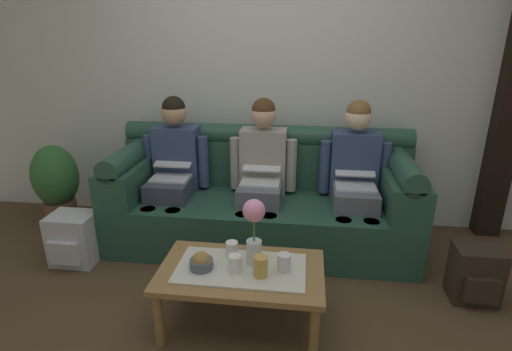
{
  "coord_description": "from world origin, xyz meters",
  "views": [
    {
      "loc": [
        0.35,
        -1.95,
        1.73
      ],
      "look_at": [
        -0.0,
        0.79,
        0.73
      ],
      "focal_mm": 28.3,
      "sensor_mm": 36.0,
      "label": 1
    }
  ],
  "objects_px": {
    "person_middle": "(262,168)",
    "flower_vase": "(254,225)",
    "snack_bowl": "(201,262)",
    "couch": "(262,201)",
    "coffee_table": "(241,276)",
    "person_left": "(174,165)",
    "cup_near_right": "(232,249)",
    "backpack_right": "(475,275)",
    "backpack_left": "(74,239)",
    "cup_near_left": "(261,266)",
    "cup_far_left": "(235,263)",
    "person_right": "(355,172)",
    "cup_far_center": "(284,262)",
    "potted_plant": "(56,183)"
  },
  "relations": [
    {
      "from": "snack_bowl",
      "to": "potted_plant",
      "type": "bearing_deg",
      "value": 145.29
    },
    {
      "from": "person_right",
      "to": "cup_far_left",
      "type": "height_order",
      "value": "person_right"
    },
    {
      "from": "person_left",
      "to": "snack_bowl",
      "type": "height_order",
      "value": "person_left"
    },
    {
      "from": "person_right",
      "to": "cup_near_left",
      "type": "distance_m",
      "value": 1.32
    },
    {
      "from": "person_left",
      "to": "potted_plant",
      "type": "height_order",
      "value": "person_left"
    },
    {
      "from": "person_left",
      "to": "backpack_left",
      "type": "bearing_deg",
      "value": -140.62
    },
    {
      "from": "person_middle",
      "to": "cup_far_left",
      "type": "xyz_separation_m",
      "value": [
        -0.03,
        -1.12,
        -0.2
      ]
    },
    {
      "from": "cup_far_left",
      "to": "backpack_left",
      "type": "relative_size",
      "value": 0.26
    },
    {
      "from": "potted_plant",
      "to": "person_right",
      "type": "bearing_deg",
      "value": -0.4
    },
    {
      "from": "person_left",
      "to": "potted_plant",
      "type": "distance_m",
      "value": 1.14
    },
    {
      "from": "cup_far_left",
      "to": "person_middle",
      "type": "bearing_deg",
      "value": 88.62
    },
    {
      "from": "couch",
      "to": "person_left",
      "type": "xyz_separation_m",
      "value": [
        -0.75,
        -0.0,
        0.29
      ]
    },
    {
      "from": "couch",
      "to": "cup_near_right",
      "type": "relative_size",
      "value": 26.17
    },
    {
      "from": "person_middle",
      "to": "backpack_right",
      "type": "bearing_deg",
      "value": -22.89
    },
    {
      "from": "snack_bowl",
      "to": "couch",
      "type": "bearing_deg",
      "value": 78.41
    },
    {
      "from": "cup_near_left",
      "to": "cup_near_right",
      "type": "bearing_deg",
      "value": 136.32
    },
    {
      "from": "coffee_table",
      "to": "backpack_right",
      "type": "relative_size",
      "value": 2.54
    },
    {
      "from": "coffee_table",
      "to": "cup_far_center",
      "type": "bearing_deg",
      "value": 0.66
    },
    {
      "from": "cup_near_left",
      "to": "backpack_right",
      "type": "bearing_deg",
      "value": 20.18
    },
    {
      "from": "person_middle",
      "to": "flower_vase",
      "type": "relative_size",
      "value": 2.96
    },
    {
      "from": "cup_near_right",
      "to": "person_left",
      "type": "bearing_deg",
      "value": 125.11
    },
    {
      "from": "coffee_table",
      "to": "backpack_right",
      "type": "distance_m",
      "value": 1.58
    },
    {
      "from": "cup_near_left",
      "to": "cup_far_center",
      "type": "xyz_separation_m",
      "value": [
        0.13,
        0.07,
        -0.01
      ]
    },
    {
      "from": "cup_near_right",
      "to": "backpack_right",
      "type": "bearing_deg",
      "value": 11.28
    },
    {
      "from": "flower_vase",
      "to": "cup_far_center",
      "type": "height_order",
      "value": "flower_vase"
    },
    {
      "from": "couch",
      "to": "cup_far_left",
      "type": "distance_m",
      "value": 1.13
    },
    {
      "from": "person_left",
      "to": "flower_vase",
      "type": "height_order",
      "value": "person_left"
    },
    {
      "from": "couch",
      "to": "person_left",
      "type": "bearing_deg",
      "value": -179.64
    },
    {
      "from": "cup_near_left",
      "to": "cup_far_left",
      "type": "relative_size",
      "value": 1.2
    },
    {
      "from": "person_right",
      "to": "snack_bowl",
      "type": "height_order",
      "value": "person_right"
    },
    {
      "from": "cup_near_right",
      "to": "backpack_left",
      "type": "distance_m",
      "value": 1.42
    },
    {
      "from": "backpack_left",
      "to": "backpack_right",
      "type": "relative_size",
      "value": 1.05
    },
    {
      "from": "couch",
      "to": "backpack_right",
      "type": "xyz_separation_m",
      "value": [
        1.51,
        -0.64,
        -0.18
      ]
    },
    {
      "from": "cup_near_left",
      "to": "person_left",
      "type": "bearing_deg",
      "value": 127.27
    },
    {
      "from": "flower_vase",
      "to": "backpack_left",
      "type": "height_order",
      "value": "flower_vase"
    },
    {
      "from": "person_right",
      "to": "cup_far_center",
      "type": "bearing_deg",
      "value": -114.65
    },
    {
      "from": "snack_bowl",
      "to": "backpack_left",
      "type": "distance_m",
      "value": 1.33
    },
    {
      "from": "cup_near_left",
      "to": "backpack_left",
      "type": "distance_m",
      "value": 1.67
    },
    {
      "from": "person_middle",
      "to": "coffee_table",
      "type": "distance_m",
      "value": 1.12
    },
    {
      "from": "couch",
      "to": "backpack_left",
      "type": "relative_size",
      "value": 6.15
    },
    {
      "from": "person_left",
      "to": "backpack_left",
      "type": "relative_size",
      "value": 3.04
    },
    {
      "from": "person_left",
      "to": "cup_near_right",
      "type": "relative_size",
      "value": 12.93
    },
    {
      "from": "cup_far_left",
      "to": "backpack_left",
      "type": "height_order",
      "value": "cup_far_left"
    },
    {
      "from": "person_left",
      "to": "backpack_right",
      "type": "relative_size",
      "value": 3.17
    },
    {
      "from": "person_middle",
      "to": "backpack_left",
      "type": "distance_m",
      "value": 1.58
    },
    {
      "from": "coffee_table",
      "to": "cup_far_center",
      "type": "xyz_separation_m",
      "value": [
        0.25,
        0.0,
        0.11
      ]
    },
    {
      "from": "cup_far_left",
      "to": "person_left",
      "type": "bearing_deg",
      "value": 122.76
    },
    {
      "from": "couch",
      "to": "person_left",
      "type": "distance_m",
      "value": 0.8
    },
    {
      "from": "person_middle",
      "to": "snack_bowl",
      "type": "height_order",
      "value": "person_middle"
    },
    {
      "from": "person_middle",
      "to": "person_right",
      "type": "height_order",
      "value": "same"
    }
  ]
}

